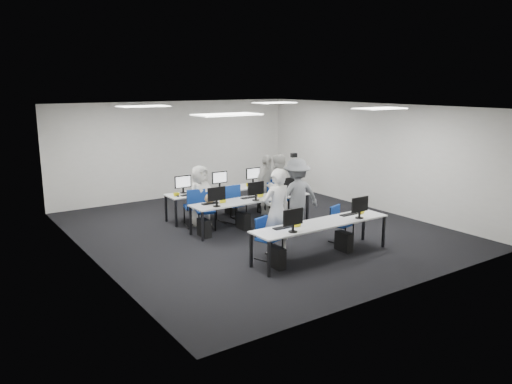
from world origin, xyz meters
TOP-DOWN VIEW (x-y plane):
  - room at (0.00, 0.00)m, footprint 9.00×9.02m
  - ceiling_panels at (0.00, 0.00)m, footprint 5.20×4.60m
  - desk_front at (0.00, -2.40)m, footprint 3.20×0.70m
  - desk_mid at (0.00, 0.20)m, footprint 3.20×0.70m
  - desk_back at (0.00, 1.60)m, footprint 3.20×0.70m
  - equipment_front at (-0.19, -2.42)m, footprint 2.51×0.41m
  - equipment_mid at (-0.19, 0.18)m, footprint 2.91×0.41m
  - equipment_back at (0.19, 1.62)m, footprint 2.91×0.41m
  - chair_0 at (-0.99, -1.90)m, footprint 0.54×0.56m
  - chair_1 at (1.02, -1.92)m, footprint 0.51×0.54m
  - chair_2 at (-1.03, 0.71)m, footprint 0.57×0.60m
  - chair_3 at (-0.10, 0.87)m, footprint 0.57×0.60m
  - chair_4 at (1.16, 0.68)m, footprint 0.49×0.53m
  - chair_5 at (-1.13, 1.09)m, footprint 0.60×0.64m
  - chair_6 at (-0.17, 1.03)m, footprint 0.48×0.53m
  - chair_7 at (1.24, 1.15)m, footprint 0.63×0.66m
  - handbag at (-1.07, 0.39)m, footprint 0.35×0.27m
  - student_0 at (-0.64, -1.71)m, footprint 0.67×0.44m
  - student_1 at (1.16, 0.70)m, footprint 0.97×0.85m
  - student_2 at (-0.97, 1.06)m, footprint 0.86×0.69m
  - student_3 at (1.06, 1.08)m, footprint 1.04×0.75m
  - photographer at (0.67, -0.74)m, footprint 1.27×0.88m
  - dslr_camera at (0.71, -0.56)m, footprint 0.17×0.20m

SIDE VIEW (x-z plane):
  - chair_1 at x=1.02m, z-range -0.15..0.67m
  - chair_0 at x=-0.99m, z-range -0.16..0.70m
  - chair_2 at x=-1.03m, z-range -0.17..0.73m
  - chair_4 at x=1.16m, z-range -0.17..0.75m
  - chair_3 at x=-0.10m, z-range -0.17..0.75m
  - chair_6 at x=-0.17m, z-range -0.18..0.80m
  - chair_7 at x=1.24m, z-range -0.18..0.81m
  - chair_5 at x=-1.13m, z-range -0.18..0.81m
  - equipment_mid at x=-0.19m, z-range -0.24..0.95m
  - equipment_back at x=0.19m, z-range -0.24..0.95m
  - equipment_front at x=-0.19m, z-range -0.24..0.95m
  - desk_front at x=0.00m, z-range 0.32..1.05m
  - desk_mid at x=0.00m, z-range 0.32..1.05m
  - desk_back at x=0.00m, z-range 0.32..1.05m
  - student_2 at x=-0.97m, z-range 0.00..1.55m
  - student_3 at x=1.06m, z-range 0.00..1.64m
  - student_1 at x=1.16m, z-range 0.00..1.69m
  - handbag at x=-1.07m, z-range 0.73..0.98m
  - photographer at x=0.67m, z-range 0.00..1.80m
  - student_0 at x=-0.64m, z-range 0.00..1.83m
  - room at x=0.00m, z-range 0.00..3.00m
  - dslr_camera at x=0.71m, z-range 1.81..1.91m
  - ceiling_panels at x=0.00m, z-range 2.98..2.99m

